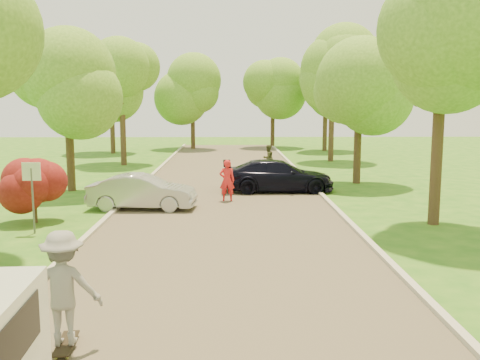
{
  "coord_description": "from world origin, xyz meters",
  "views": [
    {
      "loc": [
        0.14,
        -11.96,
        3.94
      ],
      "look_at": [
        0.49,
        6.23,
        1.3
      ],
      "focal_mm": 40.0,
      "sensor_mm": 36.0,
      "label": 1
    }
  ],
  "objects": [
    {
      "name": "street_sign",
      "position": [
        -5.8,
        4.0,
        1.56
      ],
      "size": [
        0.55,
        0.06,
        2.17
      ],
      "color": "#59595E",
      "rests_on": "ground"
    },
    {
      "name": "person_striped",
      "position": [
        0.03,
        9.24,
        0.84
      ],
      "size": [
        0.63,
        0.43,
        1.69
      ],
      "primitive_type": "imported",
      "rotation": [
        0.0,
        0.0,
        3.18
      ],
      "color": "red",
      "rests_on": "ground"
    },
    {
      "name": "tree_bg_c",
      "position": [
        -2.79,
        34.0,
        5.02
      ],
      "size": [
        4.92,
        4.8,
        7.33
      ],
      "color": "#382619",
      "rests_on": "ground"
    },
    {
      "name": "skateboarder",
      "position": [
        -2.5,
        -3.8,
        1.04
      ],
      "size": [
        1.25,
        0.79,
        1.84
      ],
      "primitive_type": "imported",
      "rotation": [
        0.0,
        0.0,
        3.23
      ],
      "color": "gray",
      "rests_on": "longboard"
    },
    {
      "name": "tree_bg_b",
      "position": [
        8.22,
        32.0,
        5.54
      ],
      "size": [
        5.12,
        5.0,
        7.95
      ],
      "color": "#382619",
      "rests_on": "ground"
    },
    {
      "name": "ground",
      "position": [
        0.0,
        0.0,
        0.0
      ],
      "size": [
        100.0,
        100.0,
        0.0
      ],
      "primitive_type": "plane",
      "color": "#256017",
      "rests_on": "ground"
    },
    {
      "name": "person_olive",
      "position": [
        2.38,
        18.97,
        0.75
      ],
      "size": [
        0.93,
        0.9,
        1.51
      ],
      "primitive_type": "imported",
      "rotation": [
        0.0,
        0.0,
        3.8
      ],
      "color": "#333721",
      "rests_on": "ground"
    },
    {
      "name": "tree_bg_a",
      "position": [
        -8.78,
        30.0,
        5.31
      ],
      "size": [
        5.12,
        5.0,
        7.72
      ],
      "color": "#382619",
      "rests_on": "ground"
    },
    {
      "name": "tree_r_far",
      "position": [
        7.23,
        24.0,
        5.83
      ],
      "size": [
        5.33,
        5.2,
        8.34
      ],
      "color": "#382619",
      "rests_on": "ground"
    },
    {
      "name": "longboard",
      "position": [
        -2.5,
        -3.8,
        0.1
      ],
      "size": [
        0.35,
        0.97,
        0.11
      ],
      "rotation": [
        0.0,
        0.0,
        3.23
      ],
      "color": "black",
      "rests_on": "ground"
    },
    {
      "name": "red_shrub",
      "position": [
        -6.3,
        5.5,
        1.1
      ],
      "size": [
        1.7,
        1.7,
        1.95
      ],
      "color": "#382619",
      "rests_on": "ground"
    },
    {
      "name": "road",
      "position": [
        0.0,
        8.0,
        0.01
      ],
      "size": [
        8.0,
        60.0,
        0.01
      ],
      "primitive_type": "cube",
      "color": "#4C4438",
      "rests_on": "ground"
    },
    {
      "name": "tree_l_midb",
      "position": [
        -6.81,
        12.0,
        4.59
      ],
      "size": [
        4.3,
        4.2,
        6.62
      ],
      "color": "#382619",
      "rests_on": "ground"
    },
    {
      "name": "silver_sedan",
      "position": [
        -3.11,
        7.68,
        0.65
      ],
      "size": [
        4.06,
        1.69,
        1.31
      ],
      "primitive_type": "imported",
      "rotation": [
        0.0,
        0.0,
        1.49
      ],
      "color": "#A5A6AA",
      "rests_on": "ground"
    },
    {
      "name": "tree_r_mida",
      "position": [
        7.02,
        5.0,
        5.54
      ],
      "size": [
        5.13,
        5.0,
        7.95
      ],
      "color": "#382619",
      "rests_on": "ground"
    },
    {
      "name": "tree_bg_d",
      "position": [
        4.22,
        36.0,
        5.31
      ],
      "size": [
        5.12,
        5.0,
        7.72
      ],
      "color": "#382619",
      "rests_on": "ground"
    },
    {
      "name": "tree_r_midb",
      "position": [
        6.6,
        14.0,
        4.88
      ],
      "size": [
        4.51,
        4.4,
        7.01
      ],
      "color": "#382619",
      "rests_on": "ground"
    },
    {
      "name": "dark_sedan",
      "position": [
        2.3,
        11.56,
        0.71
      ],
      "size": [
        4.93,
        2.06,
        1.42
      ],
      "primitive_type": "imported",
      "rotation": [
        0.0,
        0.0,
        1.58
      ],
      "color": "black",
      "rests_on": "ground"
    },
    {
      "name": "curb_right",
      "position": [
        4.05,
        8.0,
        0.06
      ],
      "size": [
        0.18,
        60.0,
        0.12
      ],
      "primitive_type": "cube",
      "color": "#B2AD9E",
      "rests_on": "ground"
    },
    {
      "name": "curb_left",
      "position": [
        -4.05,
        8.0,
        0.06
      ],
      "size": [
        0.18,
        60.0,
        0.12
      ],
      "primitive_type": "cube",
      "color": "#B2AD9E",
      "rests_on": "ground"
    },
    {
      "name": "tree_l_far",
      "position": [
        -6.39,
        22.0,
        5.47
      ],
      "size": [
        4.92,
        4.8,
        7.79
      ],
      "color": "#382619",
      "rests_on": "ground"
    }
  ]
}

